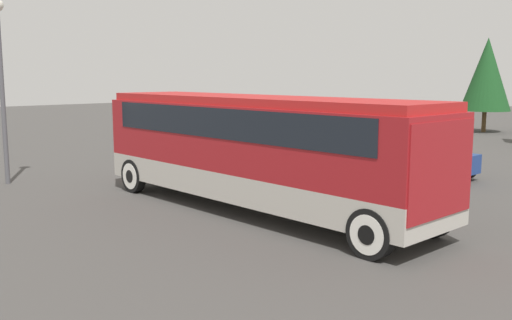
{
  "coord_description": "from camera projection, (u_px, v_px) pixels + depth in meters",
  "views": [
    {
      "loc": [
        11.34,
        -10.5,
        3.71
      ],
      "look_at": [
        0.0,
        0.0,
        1.42
      ],
      "focal_mm": 40.0,
      "sensor_mm": 36.0,
      "label": 1
    }
  ],
  "objects": [
    {
      "name": "tree_center",
      "position": [
        487.0,
        74.0,
        37.36
      ],
      "size": [
        3.2,
        3.2,
        6.18
      ],
      "color": "brown",
      "rests_on": "ground_plane"
    },
    {
      "name": "parked_car_near",
      "position": [
        418.0,
        157.0,
        21.14
      ],
      "size": [
        4.01,
        1.82,
        1.45
      ],
      "color": "navy",
      "rests_on": "ground_plane"
    },
    {
      "name": "lamp_post",
      "position": [
        0.0,
        65.0,
        19.18
      ],
      "size": [
        0.44,
        0.44,
        6.25
      ],
      "color": "#515156",
      "rests_on": "ground_plane"
    },
    {
      "name": "ground_plane",
      "position": [
        256.0,
        211.0,
        15.83
      ],
      "size": [
        120.0,
        120.0,
        0.0
      ],
      "primitive_type": "plane",
      "color": "#423F3D"
    },
    {
      "name": "parked_car_mid",
      "position": [
        275.0,
        149.0,
        23.56
      ],
      "size": [
        4.58,
        1.8,
        1.4
      ],
      "color": "#BCBCC1",
      "rests_on": "ground_plane"
    },
    {
      "name": "tour_bus",
      "position": [
        258.0,
        143.0,
        15.48
      ],
      "size": [
        11.11,
        2.65,
        3.16
      ],
      "color": "#B7B2A8",
      "rests_on": "ground_plane"
    }
  ]
}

